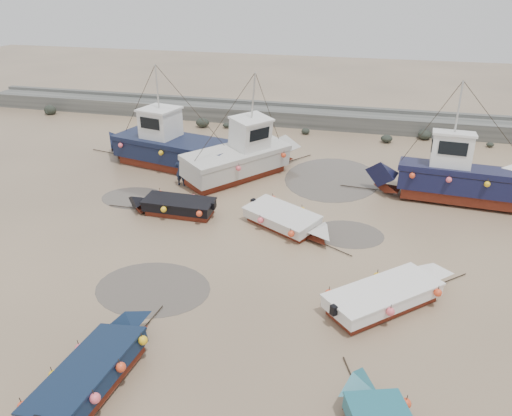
# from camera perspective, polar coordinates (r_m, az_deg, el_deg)

# --- Properties ---
(ground) EXTENTS (120.00, 120.00, 0.00)m
(ground) POSITION_cam_1_polar(r_m,az_deg,el_deg) (20.85, -0.99, -6.81)
(ground) COLOR tan
(ground) RESTS_ON ground
(seawall) EXTENTS (60.00, 4.92, 1.50)m
(seawall) POSITION_cam_1_polar(r_m,az_deg,el_deg) (40.65, 7.66, 10.05)
(seawall) COLOR slate
(seawall) RESTS_ON ground
(puddle_a) EXTENTS (4.54, 4.54, 0.01)m
(puddle_a) POSITION_cam_1_polar(r_m,az_deg,el_deg) (19.98, -11.70, -8.95)
(puddle_a) COLOR #4F4740
(puddle_a) RESTS_ON ground
(puddle_b) EXTENTS (3.33, 3.33, 0.01)m
(puddle_b) POSITION_cam_1_polar(r_m,az_deg,el_deg) (23.79, 10.49, -2.94)
(puddle_b) COLOR #4F4740
(puddle_b) RESTS_ON ground
(puddle_c) EXTENTS (3.70, 3.70, 0.01)m
(puddle_c) POSITION_cam_1_polar(r_m,az_deg,el_deg) (27.97, -13.69, 1.15)
(puddle_c) COLOR #4F4740
(puddle_c) RESTS_ON ground
(puddle_d) EXTENTS (5.63, 5.63, 0.01)m
(puddle_d) POSITION_cam_1_polar(r_m,az_deg,el_deg) (30.17, 8.72, 3.37)
(puddle_d) COLOR #4F4740
(puddle_d) RESTS_ON ground
(dinghy_1) EXTENTS (2.46, 6.30, 1.43)m
(dinghy_1) POSITION_cam_1_polar(r_m,az_deg,el_deg) (16.12, -17.59, -16.84)
(dinghy_1) COLOR maroon
(dinghy_1) RESTS_ON ground
(dinghy_3) EXTENTS (5.40, 5.32, 1.43)m
(dinghy_3) POSITION_cam_1_polar(r_m,az_deg,el_deg) (19.03, 15.16, -9.33)
(dinghy_3) COLOR maroon
(dinghy_3) RESTS_ON ground
(dinghy_4) EXTENTS (5.91, 1.92, 1.43)m
(dinghy_4) POSITION_cam_1_polar(r_m,az_deg,el_deg) (25.50, -9.52, 0.48)
(dinghy_4) COLOR maroon
(dinghy_4) RESTS_ON ground
(dinghy_5) EXTENTS (5.56, 3.75, 1.43)m
(dinghy_5) POSITION_cam_1_polar(r_m,az_deg,el_deg) (23.64, 3.71, -1.25)
(dinghy_5) COLOR maroon
(dinghy_5) RESTS_ON ground
(cabin_boat_0) EXTENTS (11.26, 4.86, 6.22)m
(cabin_boat_0) POSITION_cam_1_polar(r_m,az_deg,el_deg) (31.97, -10.02, 7.01)
(cabin_boat_0) COLOR maroon
(cabin_boat_0) RESTS_ON ground
(cabin_boat_1) EXTENTS (6.50, 8.63, 6.22)m
(cabin_boat_1) POSITION_cam_1_polar(r_m,az_deg,el_deg) (29.72, -1.45, 6.11)
(cabin_boat_1) COLOR maroon
(cabin_boat_1) RESTS_ON ground
(cabin_boat_2) EXTENTS (10.09, 3.32, 6.22)m
(cabin_boat_2) POSITION_cam_1_polar(r_m,az_deg,el_deg) (28.40, 21.67, 3.34)
(cabin_boat_2) COLOR maroon
(cabin_boat_2) RESTS_ON ground
(person) EXTENTS (0.65, 0.43, 1.78)m
(person) POSITION_cam_1_polar(r_m,az_deg,el_deg) (29.18, -8.49, 2.61)
(person) COLOR #19223B
(person) RESTS_ON ground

